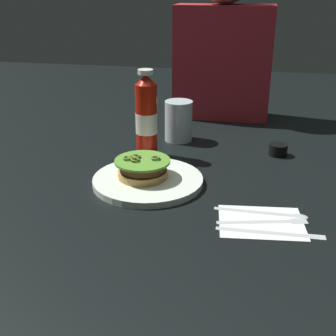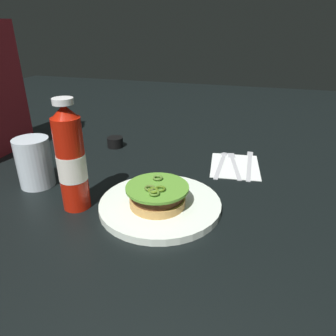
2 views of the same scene
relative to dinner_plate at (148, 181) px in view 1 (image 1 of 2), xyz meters
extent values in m
plane|color=black|center=(0.10, 0.08, -0.01)|extent=(3.00, 3.00, 0.00)
cylinder|color=white|center=(0.00, 0.00, 0.00)|extent=(0.28, 0.28, 0.02)
cylinder|color=tan|center=(-0.01, 0.00, 0.02)|extent=(0.12, 0.12, 0.02)
cylinder|color=#512D19|center=(-0.01, 0.00, 0.03)|extent=(0.11, 0.11, 0.02)
cylinder|color=red|center=(-0.01, 0.00, 0.05)|extent=(0.11, 0.11, 0.01)
cylinder|color=#57932E|center=(-0.01, 0.00, 0.05)|extent=(0.14, 0.14, 0.01)
torus|color=#526A27|center=(-0.03, 0.01, 0.06)|extent=(0.02, 0.02, 0.01)
torus|color=#567718|center=(-0.04, 0.00, 0.06)|extent=(0.02, 0.02, 0.01)
torus|color=#4B6C19|center=(-0.03, -0.01, 0.06)|extent=(0.02, 0.02, 0.01)
torus|color=#527B27|center=(-0.05, 0.00, 0.06)|extent=(0.02, 0.02, 0.01)
torus|color=#50712B|center=(0.02, 0.01, 0.06)|extent=(0.02, 0.02, 0.01)
cylinder|color=#B31809|center=(-0.05, 0.19, 0.10)|extent=(0.06, 0.06, 0.21)
cone|color=#B31809|center=(-0.05, 0.19, 0.22)|extent=(0.05, 0.05, 0.03)
cylinder|color=white|center=(-0.05, 0.19, 0.24)|extent=(0.04, 0.04, 0.01)
cylinder|color=white|center=(-0.05, 0.19, 0.09)|extent=(0.06, 0.06, 0.06)
cylinder|color=silver|center=(0.02, 0.34, 0.06)|extent=(0.09, 0.09, 0.13)
cylinder|color=black|center=(0.32, 0.27, 0.01)|extent=(0.05, 0.05, 0.03)
cube|color=white|center=(0.28, -0.14, -0.01)|extent=(0.19, 0.16, 0.00)
cube|color=silver|center=(0.29, -0.18, 0.00)|extent=(0.19, 0.02, 0.00)
cube|color=silver|center=(0.37, -0.18, 0.00)|extent=(0.08, 0.02, 0.00)
cube|color=silver|center=(0.28, -0.14, 0.00)|extent=(0.19, 0.06, 0.00)
cube|color=silver|center=(0.36, -0.12, 0.00)|extent=(0.04, 0.03, 0.00)
cube|color=silver|center=(0.28, -0.10, 0.00)|extent=(0.20, 0.01, 0.00)
ellipsoid|color=silver|center=(0.36, -0.10, 0.00)|extent=(0.04, 0.03, 0.00)
cube|color=maroon|center=(0.12, 0.64, 0.19)|extent=(0.34, 0.14, 0.40)
camera|label=1|loc=(0.25, -0.97, 0.46)|focal=46.92mm
camera|label=2|loc=(-0.58, -0.19, 0.38)|focal=33.31mm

